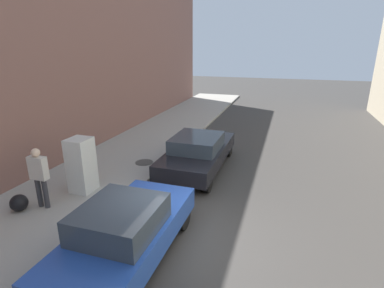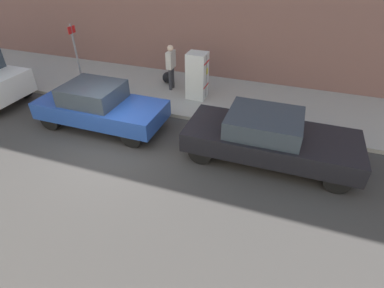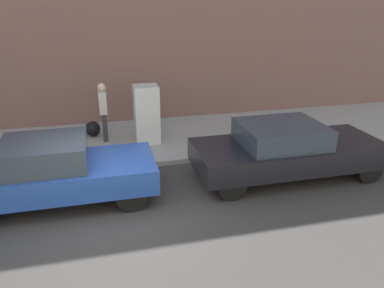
% 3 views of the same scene
% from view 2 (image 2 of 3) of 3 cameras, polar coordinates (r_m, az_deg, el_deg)
% --- Properties ---
extents(ground_plane, '(80.00, 80.00, 0.00)m').
position_cam_2_polar(ground_plane, '(9.35, -14.29, -0.48)').
color(ground_plane, '#383533').
extents(sidewalk_slab, '(3.87, 44.00, 0.13)m').
position_cam_2_polar(sidewalk_slab, '(12.50, -4.25, 10.14)').
color(sidewalk_slab, '#9E998E').
rests_on(sidewalk_slab, ground).
extents(discarded_refrigerator, '(0.65, 0.72, 1.72)m').
position_cam_2_polar(discarded_refrigerator, '(11.40, 0.98, 12.84)').
color(discarded_refrigerator, silver).
rests_on(discarded_refrigerator, sidewalk_slab).
extents(manhole_cover, '(0.70, 0.70, 0.02)m').
position_cam_2_polar(manhole_cover, '(10.61, 13.72, 4.96)').
color(manhole_cover, '#47443F').
rests_on(manhole_cover, sidewalk_slab).
extents(street_sign_post, '(0.36, 0.07, 2.64)m').
position_cam_2_polar(street_sign_post, '(12.22, -21.04, 15.20)').
color(street_sign_post, slate).
rests_on(street_sign_post, sidewalk_slab).
extents(trash_bag, '(0.48, 0.48, 0.48)m').
position_cam_2_polar(trash_bag, '(12.98, -4.58, 12.53)').
color(trash_bag, black).
rests_on(trash_bag, sidewalk_slab).
extents(pedestrian_walking_far, '(0.51, 0.24, 1.76)m').
position_cam_2_polar(pedestrian_walking_far, '(12.14, -4.04, 14.98)').
color(pedestrian_walking_far, '#333338').
rests_on(pedestrian_walking_far, sidewalk_slab).
extents(parked_hatchback_blue, '(1.76, 4.15, 1.44)m').
position_cam_2_polar(parked_hatchback_blue, '(10.21, -17.22, 6.95)').
color(parked_hatchback_blue, '#23479E').
rests_on(parked_hatchback_blue, ground).
extents(parked_sedan_dark, '(1.89, 4.66, 1.38)m').
position_cam_2_polar(parked_sedan_dark, '(8.47, 14.44, 1.31)').
color(parked_sedan_dark, black).
rests_on(parked_sedan_dark, ground).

